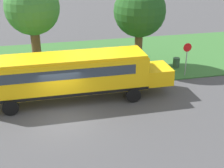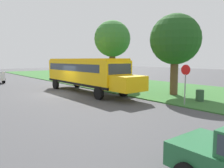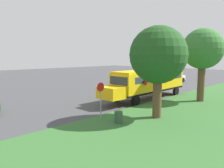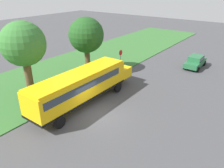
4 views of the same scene
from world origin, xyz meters
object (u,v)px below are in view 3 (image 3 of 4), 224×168
(pickup_truck, at_px, (174,76))
(stop_sign, at_px, (101,96))
(oak_tree_beside_bus, at_px, (204,50))
(oak_tree_roadside_mid, at_px, (159,55))
(school_bus, at_px, (149,81))
(trash_bin, at_px, (119,118))

(pickup_truck, relative_size, stop_sign, 1.97)
(oak_tree_beside_bus, bearing_deg, oak_tree_roadside_mid, 90.96)
(pickup_truck, bearing_deg, stop_sign, 106.42)
(school_bus, xyz_separation_m, trash_bin, (-3.91, 9.25, -1.47))
(pickup_truck, xyz_separation_m, oak_tree_beside_bus, (-10.18, 13.26, 4.26))
(pickup_truck, bearing_deg, school_bus, 108.56)
(trash_bin, bearing_deg, pickup_truck, -69.79)
(oak_tree_roadside_mid, height_order, trash_bin, oak_tree_roadside_mid)
(oak_tree_beside_bus, xyz_separation_m, oak_tree_roadside_mid, (-0.14, 8.49, -0.58))
(school_bus, distance_m, trash_bin, 10.15)
(pickup_truck, xyz_separation_m, trash_bin, (-9.14, 24.82, -0.62))
(pickup_truck, height_order, trash_bin, pickup_truck)
(school_bus, relative_size, trash_bin, 13.80)
(oak_tree_roadside_mid, bearing_deg, trash_bin, 68.89)
(oak_tree_roadside_mid, xyz_separation_m, trash_bin, (1.19, 3.07, -4.29))
(stop_sign, bearing_deg, trash_bin, 178.72)
(trash_bin, bearing_deg, oak_tree_beside_bus, -95.16)
(pickup_truck, relative_size, oak_tree_beside_bus, 0.72)
(pickup_truck, distance_m, oak_tree_roadside_mid, 24.35)
(pickup_truck, xyz_separation_m, oak_tree_roadside_mid, (-10.32, 21.74, 3.67))
(pickup_truck, distance_m, oak_tree_beside_bus, 17.25)
(school_bus, height_order, trash_bin, school_bus)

